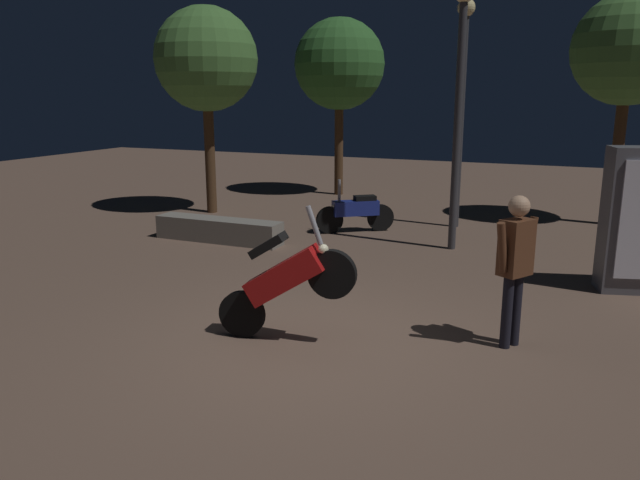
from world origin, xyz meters
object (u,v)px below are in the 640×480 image
at_px(streetlamp_far, 462,84).
at_px(streetlamp_near, 460,83).
at_px(motorcycle_red_foreground, 285,280).
at_px(motorcycle_blue_parked_right, 356,211).
at_px(person_rider_beside, 515,258).

bearing_deg(streetlamp_far, streetlamp_near, -80.57).
bearing_deg(motorcycle_red_foreground, motorcycle_blue_parked_right, 94.69).
bearing_deg(streetlamp_near, motorcycle_red_foreground, -99.59).
xyz_separation_m(person_rider_beside, streetlamp_near, (-1.54, 4.28, 1.95)).
relative_size(motorcycle_blue_parked_right, person_rider_beside, 0.80).
bearing_deg(streetlamp_far, motorcycle_red_foreground, -94.33).
bearing_deg(streetlamp_far, motorcycle_blue_parked_right, -142.76).
bearing_deg(person_rider_beside, streetlamp_near, -38.72).
bearing_deg(motorcycle_red_foreground, person_rider_beside, 12.73).
bearing_deg(motorcycle_red_foreground, streetlamp_near, 72.87).
relative_size(person_rider_beside, streetlamp_far, 0.37).
height_order(motorcycle_red_foreground, streetlamp_near, streetlamp_near).
relative_size(motorcycle_red_foreground, streetlamp_near, 0.35).
xyz_separation_m(motorcycle_red_foreground, streetlamp_near, (0.87, 5.18, 2.25)).
relative_size(motorcycle_blue_parked_right, streetlamp_far, 0.30).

